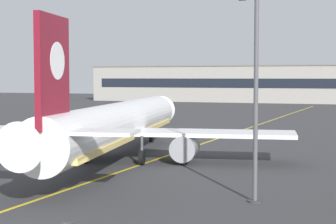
% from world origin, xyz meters
% --- Properties ---
extents(ground_plane, '(400.00, 400.00, 0.00)m').
position_xyz_m(ground_plane, '(0.00, 0.00, 0.00)').
color(ground_plane, '#353538').
extents(taxiway_centreline, '(11.92, 179.64, 0.01)m').
position_xyz_m(taxiway_centreline, '(0.00, 30.00, 0.00)').
color(taxiway_centreline, yellow).
rests_on(taxiway_centreline, ground).
extents(airliner_foreground, '(32.36, 41.39, 11.65)m').
position_xyz_m(airliner_foreground, '(-3.76, 15.13, 3.37)').
color(airliner_foreground, white).
rests_on(airliner_foreground, ground).
extents(apron_lamp_post, '(2.24, 0.90, 12.92)m').
position_xyz_m(apron_lamp_post, '(11.06, 2.76, 6.77)').
color(apron_lamp_post, '#515156').
rests_on(apron_lamp_post, ground).
extents(safety_cone_by_nose_gear, '(0.44, 0.44, 0.55)m').
position_xyz_m(safety_cone_by_nose_gear, '(-3.42, 32.34, 0.26)').
color(safety_cone_by_nose_gear, orange).
rests_on(safety_cone_by_nose_gear, ground).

